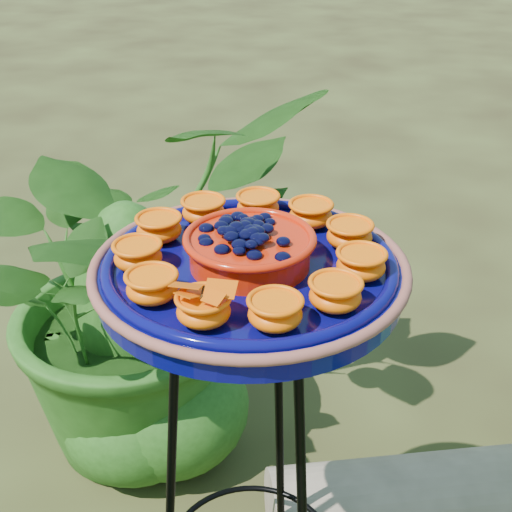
% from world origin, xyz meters
% --- Properties ---
extents(tripod_stand, '(0.35, 0.35, 0.82)m').
position_xyz_m(tripod_stand, '(-0.15, 0.05, 0.50)').
color(tripod_stand, black).
rests_on(tripod_stand, ground).
extents(feeder_dish, '(0.49, 0.49, 0.10)m').
position_xyz_m(feeder_dish, '(-0.15, 0.05, 0.86)').
color(feeder_dish, '#06064E').
rests_on(feeder_dish, tripod_stand).
extents(driftwood_log, '(0.72, 0.42, 0.23)m').
position_xyz_m(driftwood_log, '(0.18, 0.36, 0.11)').
color(driftwood_log, tan).
rests_on(driftwood_log, ground).
extents(shrub_back_left, '(1.06, 1.09, 0.92)m').
position_xyz_m(shrub_back_left, '(-0.54, 0.62, 0.46)').
color(shrub_back_left, '#204C14').
rests_on(shrub_back_left, ground).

